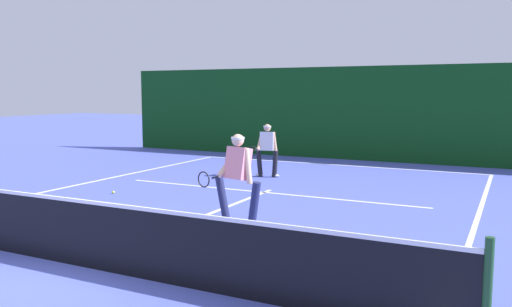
% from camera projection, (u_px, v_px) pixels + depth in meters
% --- Properties ---
extents(ground_plane, '(80.00, 80.00, 0.00)m').
position_uv_depth(ground_plane, '(78.00, 266.00, 7.35)').
color(ground_plane, '#4C5AC0').
extents(court_line_baseline_far, '(9.70, 0.10, 0.01)m').
position_uv_depth(court_line_baseline_far, '(334.00, 165.00, 17.57)').
color(court_line_baseline_far, white).
rests_on(court_line_baseline_far, ground_plane).
extents(court_line_service, '(7.91, 0.10, 0.01)m').
position_uv_depth(court_line_service, '(264.00, 192.00, 12.73)').
color(court_line_service, white).
rests_on(court_line_service, ground_plane).
extents(court_line_centre, '(0.10, 6.40, 0.01)m').
position_uv_depth(court_line_centre, '(201.00, 217.00, 10.19)').
color(court_line_centre, white).
rests_on(court_line_centre, ground_plane).
extents(tennis_net, '(10.63, 0.09, 1.08)m').
position_uv_depth(tennis_net, '(76.00, 231.00, 7.29)').
color(tennis_net, '#1E4723').
rests_on(tennis_net, ground_plane).
extents(player_near, '(1.10, 0.89, 1.68)m').
position_uv_depth(player_near, '(237.00, 175.00, 9.55)').
color(player_near, '#1E234C').
rests_on(player_near, ground_plane).
extents(player_far, '(0.73, 0.87, 1.53)m').
position_uv_depth(player_far, '(267.00, 148.00, 14.96)').
color(player_far, black).
rests_on(player_far, ground_plane).
extents(tennis_ball, '(0.07, 0.07, 0.07)m').
position_uv_depth(tennis_ball, '(113.00, 192.00, 12.58)').
color(tennis_ball, '#D1E033').
rests_on(tennis_ball, ground_plane).
extents(back_fence_windscreen, '(18.64, 0.12, 3.35)m').
position_uv_depth(back_fence_windscreen, '(349.00, 113.00, 18.77)').
color(back_fence_windscreen, '#0E3D15').
rests_on(back_fence_windscreen, ground_plane).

